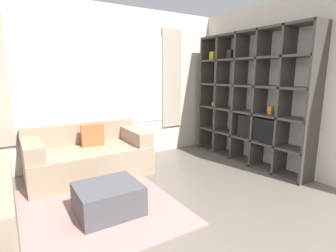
% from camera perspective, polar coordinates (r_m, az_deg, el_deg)
% --- Properties ---
extents(wall_back, '(6.02, 0.11, 2.70)m').
position_cam_1_polar(wall_back, '(4.69, -15.26, 8.52)').
color(wall_back, beige).
rests_on(wall_back, ground_plane).
extents(wall_right, '(0.07, 4.45, 2.70)m').
position_cam_1_polar(wall_right, '(4.74, 21.66, 8.07)').
color(wall_right, beige).
rests_on(wall_right, ground_plane).
extents(area_rug, '(2.46, 1.98, 0.01)m').
position_cam_1_polar(area_rug, '(3.29, -21.24, -17.59)').
color(area_rug, gray).
rests_on(area_rug, ground_plane).
extents(shelving_unit, '(0.37, 2.29, 2.25)m').
position_cam_1_polar(shelving_unit, '(4.77, 17.52, 5.59)').
color(shelving_unit, silver).
rests_on(shelving_unit, ground_plane).
extents(couch_main, '(1.77, 0.98, 0.78)m').
position_cam_1_polar(couch_main, '(4.26, -16.96, -6.30)').
color(couch_main, gray).
rests_on(couch_main, ground_plane).
extents(ottoman, '(0.69, 0.60, 0.34)m').
position_cam_1_polar(ottoman, '(3.13, -12.87, -15.24)').
color(ottoman, '#47474C').
rests_on(ottoman, ground_plane).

